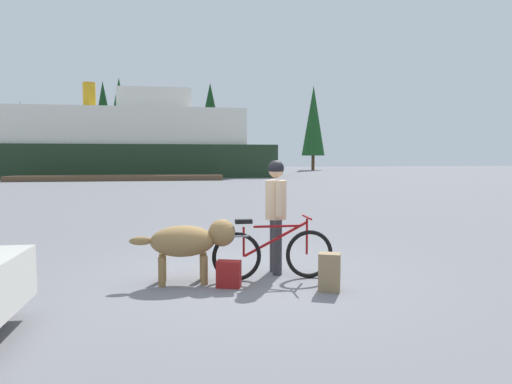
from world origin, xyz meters
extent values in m
plane|color=slate|center=(0.00, 0.00, 0.00)|extent=(160.00, 160.00, 0.00)
torus|color=black|center=(0.93, -0.18, 0.35)|extent=(0.70, 0.06, 0.70)
torus|color=black|center=(-0.13, -0.18, 0.35)|extent=(0.70, 0.06, 0.70)
cube|color=maroon|center=(0.45, -0.18, 0.77)|extent=(0.68, 0.03, 0.03)
cube|color=maroon|center=(0.43, -0.18, 0.59)|extent=(0.92, 0.03, 0.49)
cylinder|color=maroon|center=(-0.03, -0.18, 0.56)|extent=(0.03, 0.03, 0.42)
cylinder|color=maroon|center=(0.89, -0.18, 0.61)|extent=(0.03, 0.03, 0.52)
cube|color=black|center=(-0.03, -0.18, 0.85)|extent=(0.24, 0.10, 0.06)
cylinder|color=maroon|center=(0.89, -0.18, 0.89)|extent=(0.03, 0.44, 0.03)
cube|color=slate|center=(-0.15, -0.18, 0.65)|extent=(0.36, 0.14, 0.02)
cylinder|color=#333338|center=(0.51, 0.29, 0.41)|extent=(0.14, 0.14, 0.82)
cylinder|color=#333338|center=(0.51, 0.07, 0.41)|extent=(0.14, 0.14, 0.82)
cylinder|color=#D8B28C|center=(0.51, 0.18, 1.12)|extent=(0.32, 0.32, 0.58)
cylinder|color=#D8B28C|center=(0.51, 0.40, 1.15)|extent=(0.09, 0.09, 0.52)
cylinder|color=#D8B28C|center=(0.51, -0.04, 1.15)|extent=(0.09, 0.09, 0.52)
sphere|color=tan|center=(0.51, 0.18, 1.56)|extent=(0.22, 0.22, 0.22)
sphere|color=black|center=(0.51, 0.18, 1.59)|extent=(0.24, 0.24, 0.24)
ellipsoid|color=olive|center=(-0.88, -0.14, 0.59)|extent=(0.89, 0.51, 0.43)
sphere|color=olive|center=(-0.34, -0.14, 0.69)|extent=(0.38, 0.38, 0.38)
ellipsoid|color=olive|center=(-1.45, -0.14, 0.61)|extent=(0.32, 0.12, 0.12)
cylinder|color=olive|center=(-0.60, 0.00, 0.20)|extent=(0.10, 0.10, 0.40)
cylinder|color=olive|center=(-0.60, -0.28, 0.20)|extent=(0.10, 0.10, 0.40)
cylinder|color=olive|center=(-1.17, 0.00, 0.20)|extent=(0.10, 0.10, 0.40)
cylinder|color=olive|center=(-1.17, -0.28, 0.20)|extent=(0.10, 0.10, 0.40)
cube|color=#8C7251|center=(1.01, -0.84, 0.25)|extent=(0.34, 0.29, 0.50)
cube|color=maroon|center=(-0.28, -0.46, 0.18)|extent=(0.36, 0.27, 0.36)
cube|color=brown|center=(-5.71, 29.80, 0.20)|extent=(15.92, 2.67, 0.40)
cube|color=#1E331E|center=(-5.83, 36.74, 1.45)|extent=(26.62, 8.36, 2.89)
cube|color=silver|center=(-5.83, 36.74, 4.49)|extent=(21.29, 7.03, 3.20)
cube|color=silver|center=(-3.17, 36.74, 6.99)|extent=(6.39, 5.02, 1.80)
cylinder|color=#BF8C19|center=(-9.02, 36.74, 7.29)|extent=(1.10, 1.10, 2.40)
ellipsoid|color=navy|center=(-16.59, 42.04, 0.45)|extent=(7.04, 1.97, 0.90)
cylinder|color=#B2B2B7|center=(-16.59, 42.04, 4.10)|extent=(0.14, 0.14, 6.40)
cylinder|color=#B2B2B7|center=(-17.65, 42.04, 2.10)|extent=(3.17, 0.10, 0.10)
cylinder|color=#4C331E|center=(-8.68, 54.33, 1.11)|extent=(0.49, 0.49, 2.22)
cone|color=#19471E|center=(-8.68, 54.33, 7.08)|extent=(3.78, 3.78, 9.71)
cylinder|color=#4C331E|center=(2.85, 52.72, 1.19)|extent=(0.43, 0.43, 2.38)
cone|color=#143819|center=(2.85, 52.72, 6.87)|extent=(3.83, 3.83, 8.98)
cylinder|color=#4C331E|center=(17.35, 55.18, 1.03)|extent=(0.45, 0.45, 2.06)
cone|color=#19471E|center=(17.35, 55.18, 6.91)|extent=(3.21, 3.21, 9.69)
cylinder|color=#4C331E|center=(-11.69, 60.59, 1.33)|extent=(0.41, 0.41, 2.65)
cone|color=#143819|center=(-11.69, 60.59, 7.56)|extent=(3.65, 3.65, 9.81)
camera|label=1|loc=(-0.89, -6.46, 1.75)|focal=31.82mm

